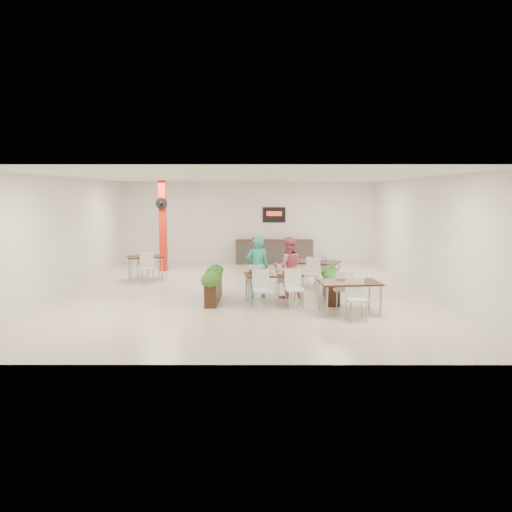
{
  "coord_description": "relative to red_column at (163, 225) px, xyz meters",
  "views": [
    {
      "loc": [
        0.32,
        -13.78,
        2.77
      ],
      "look_at": [
        0.3,
        -0.66,
        1.1
      ],
      "focal_mm": 35.0,
      "sensor_mm": 36.0,
      "label": 1
    }
  ],
  "objects": [
    {
      "name": "ground",
      "position": [
        3.0,
        -3.79,
        -1.64
      ],
      "size": [
        12.0,
        12.0,
        0.0
      ],
      "primitive_type": "plane",
      "color": "beige",
      "rests_on": "ground"
    },
    {
      "name": "room_shell",
      "position": [
        3.0,
        -3.79,
        0.36
      ],
      "size": [
        10.1,
        12.1,
        3.22
      ],
      "color": "white",
      "rests_on": "ground"
    },
    {
      "name": "red_column",
      "position": [
        0.0,
        0.0,
        0.0
      ],
      "size": [
        0.4,
        0.41,
        3.2
      ],
      "color": "red",
      "rests_on": "ground"
    },
    {
      "name": "service_counter",
      "position": [
        4.0,
        1.86,
        -1.15
      ],
      "size": [
        3.0,
        0.64,
        2.2
      ],
      "color": "#2E2B29",
      "rests_on": "ground"
    },
    {
      "name": "main_table",
      "position": [
        3.73,
        -5.24,
        -1.01
      ],
      "size": [
        1.51,
        1.8,
        0.92
      ],
      "rotation": [
        0.0,
        0.0,
        0.17
      ],
      "color": "black",
      "rests_on": "ground"
    },
    {
      "name": "diner_man",
      "position": [
        3.34,
        -4.58,
        -0.83
      ],
      "size": [
        0.65,
        0.48,
        1.64
      ],
      "primitive_type": "imported",
      "rotation": [
        0.0,
        0.0,
        3.31
      ],
      "color": "#28B093",
      "rests_on": "ground"
    },
    {
      "name": "diner_woman",
      "position": [
        4.14,
        -4.58,
        -0.83
      ],
      "size": [
        0.88,
        0.74,
        1.62
      ],
      "primitive_type": "imported",
      "rotation": [
        0.0,
        0.0,
        3.31
      ],
      "color": "#DD627C",
      "rests_on": "ground"
    },
    {
      "name": "planter_left",
      "position": [
        2.21,
        -4.99,
        -1.14
      ],
      "size": [
        0.42,
        1.83,
        0.95
      ],
      "rotation": [
        0.0,
        0.0,
        1.55
      ],
      "color": "black",
      "rests_on": "ground"
    },
    {
      "name": "planter_right",
      "position": [
        5.24,
        -4.85,
        -1.16
      ],
      "size": [
        0.47,
        1.81,
        0.94
      ],
      "rotation": [
        0.0,
        0.0,
        1.52
      ],
      "color": "black",
      "rests_on": "ground"
    },
    {
      "name": "side_table_a",
      "position": [
        -0.27,
        -1.76,
        -1.02
      ],
      "size": [
        1.27,
        1.66,
        0.92
      ],
      "rotation": [
        0.0,
        0.0,
        0.36
      ],
      "color": "black",
      "rests_on": "ground"
    },
    {
      "name": "side_table_b",
      "position": [
        5.1,
        -2.97,
        -1.01
      ],
      "size": [
        1.51,
        1.66,
        0.92
      ],
      "rotation": [
        0.0,
        0.0,
        -0.37
      ],
      "color": "black",
      "rests_on": "ground"
    },
    {
      "name": "side_table_c",
      "position": [
        5.44,
        -6.33,
        -1.01
      ],
      "size": [
        1.43,
        1.65,
        0.92
      ],
      "rotation": [
        0.0,
        0.0,
        0.1
      ],
      "color": "black",
      "rests_on": "ground"
    }
  ]
}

